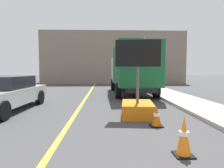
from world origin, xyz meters
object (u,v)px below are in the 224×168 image
object	(u,v)px
pickup_car	(3,93)
traffic_cone_near_sign	(184,136)
arrow_board_trailer	(138,102)
highway_guide_sign	(137,52)
traffic_cone_mid_lane	(157,116)
box_truck	(132,68)

from	to	relation	value
pickup_car	traffic_cone_near_sign	distance (m)	7.14
pickup_car	arrow_board_trailer	bearing A→B (deg)	-10.98
highway_guide_sign	traffic_cone_mid_lane	world-z (taller)	highway_guide_sign
arrow_board_trailer	highway_guide_sign	xyz separation A→B (m)	(2.07, 12.93, 2.94)
traffic_cone_near_sign	traffic_cone_mid_lane	xyz separation A→B (m)	(0.00, 1.98, -0.09)
highway_guide_sign	arrow_board_trailer	bearing A→B (deg)	-99.08
box_truck	pickup_car	distance (m)	7.98
arrow_board_trailer	pickup_car	size ratio (longest dim) A/B	0.55
arrow_board_trailer	highway_guide_sign	bearing A→B (deg)	80.92
arrow_board_trailer	highway_guide_sign	world-z (taller)	highway_guide_sign
arrow_board_trailer	pickup_car	distance (m)	5.38
traffic_cone_near_sign	highway_guide_sign	bearing A→B (deg)	83.88
pickup_car	highway_guide_sign	xyz separation A→B (m)	(7.34, 11.91, 2.73)
box_truck	highway_guide_sign	bearing A→B (deg)	78.12
highway_guide_sign	traffic_cone_near_sign	xyz separation A→B (m)	(-1.75, -16.35, -3.05)
box_truck	highway_guide_sign	size ratio (longest dim) A/B	1.43
highway_guide_sign	traffic_cone_mid_lane	bearing A→B (deg)	-96.94
pickup_car	highway_guide_sign	distance (m)	14.26
traffic_cone_near_sign	traffic_cone_mid_lane	world-z (taller)	traffic_cone_near_sign
traffic_cone_mid_lane	pickup_car	bearing A→B (deg)	156.29
box_truck	traffic_cone_mid_lane	bearing A→B (deg)	-92.56
box_truck	pickup_car	world-z (taller)	box_truck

